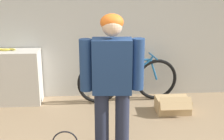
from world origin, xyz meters
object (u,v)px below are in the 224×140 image
at_px(person, 112,78).
at_px(cardboard_box, 173,105).
at_px(bicycle, 128,80).
at_px(banana, 5,49).

relative_size(person, cardboard_box, 3.27).
bearing_deg(cardboard_box, bicycle, 143.00).
relative_size(person, banana, 4.67).
xyz_separation_m(bicycle, cardboard_box, (0.65, -0.49, -0.26)).
bearing_deg(banana, cardboard_box, -12.17).
distance_m(banana, cardboard_box, 2.82).
height_order(person, bicycle, person).
distance_m(bicycle, cardboard_box, 0.85).
distance_m(person, cardboard_box, 1.79).
bearing_deg(person, banana, 135.97).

